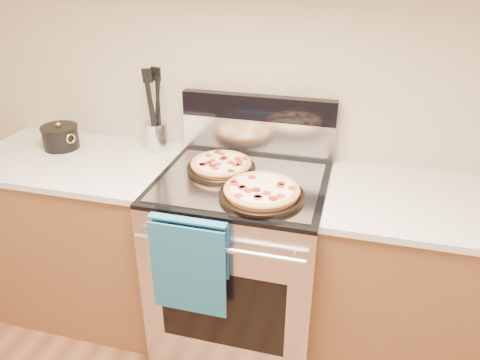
% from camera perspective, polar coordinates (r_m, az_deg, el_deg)
% --- Properties ---
extents(wall_back, '(4.00, 0.00, 4.00)m').
position_cam_1_polar(wall_back, '(2.27, 2.55, 13.69)').
color(wall_back, tan).
rests_on(wall_back, ground).
extents(range_body, '(0.76, 0.68, 0.90)m').
position_cam_1_polar(range_body, '(2.35, 0.19, -10.22)').
color(range_body, '#B7B7BC').
rests_on(range_body, ground).
extents(oven_window, '(0.56, 0.01, 0.40)m').
position_cam_1_polar(oven_window, '(2.10, -2.25, -15.54)').
color(oven_window, black).
rests_on(oven_window, range_body).
extents(cooktop, '(0.76, 0.68, 0.02)m').
position_cam_1_polar(cooktop, '(2.11, 0.21, -0.19)').
color(cooktop, black).
rests_on(cooktop, range_body).
extents(backsplash_lower, '(0.76, 0.06, 0.18)m').
position_cam_1_polar(backsplash_lower, '(2.34, 2.17, 5.34)').
color(backsplash_lower, silver).
rests_on(backsplash_lower, cooktop).
extents(backsplash_upper, '(0.76, 0.06, 0.12)m').
position_cam_1_polar(backsplash_upper, '(2.29, 2.23, 8.83)').
color(backsplash_upper, black).
rests_on(backsplash_upper, backsplash_lower).
extents(oven_handle, '(0.70, 0.03, 0.03)m').
position_cam_1_polar(oven_handle, '(1.85, -2.81, -8.34)').
color(oven_handle, silver).
rests_on(oven_handle, range_body).
extents(dish_towel, '(0.32, 0.05, 0.42)m').
position_cam_1_polar(dish_towel, '(1.95, -6.16, -10.17)').
color(dish_towel, '#18607C').
rests_on(dish_towel, oven_handle).
extents(foil_sheet, '(0.70, 0.55, 0.01)m').
position_cam_1_polar(foil_sheet, '(2.07, -0.01, -0.24)').
color(foil_sheet, gray).
rests_on(foil_sheet, cooktop).
extents(cabinet_left, '(1.00, 0.62, 0.88)m').
position_cam_1_polar(cabinet_left, '(2.70, -18.13, -6.58)').
color(cabinet_left, brown).
rests_on(cabinet_left, ground).
extents(countertop_left, '(1.02, 0.64, 0.03)m').
position_cam_1_polar(countertop_left, '(2.49, -19.61, 2.22)').
color(countertop_left, beige).
rests_on(countertop_left, cabinet_left).
extents(cabinet_right, '(1.00, 0.62, 0.88)m').
position_cam_1_polar(cabinet_right, '(2.37, 22.00, -12.61)').
color(cabinet_right, brown).
rests_on(cabinet_right, ground).
extents(countertop_right, '(1.02, 0.64, 0.03)m').
position_cam_1_polar(countertop_right, '(2.12, 24.09, -2.99)').
color(countertop_right, beige).
rests_on(countertop_right, cabinet_right).
extents(pepperoni_pizza_back, '(0.40, 0.40, 0.04)m').
position_cam_1_polar(pepperoni_pizza_back, '(2.18, -2.30, 1.81)').
color(pepperoni_pizza_back, '#B87138').
rests_on(pepperoni_pizza_back, foil_sheet).
extents(pepperoni_pizza_front, '(0.37, 0.37, 0.05)m').
position_cam_1_polar(pepperoni_pizza_front, '(1.94, 2.68, -1.44)').
color(pepperoni_pizza_front, '#B87138').
rests_on(pepperoni_pizza_front, foil_sheet).
extents(utensil_crock, '(0.15, 0.15, 0.15)m').
position_cam_1_polar(utensil_crock, '(2.45, -10.19, 5.27)').
color(utensil_crock, silver).
rests_on(utensil_crock, countertop_left).
extents(saucepan, '(0.24, 0.24, 0.11)m').
position_cam_1_polar(saucepan, '(2.61, -21.02, 4.80)').
color(saucepan, black).
rests_on(saucepan, countertop_left).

